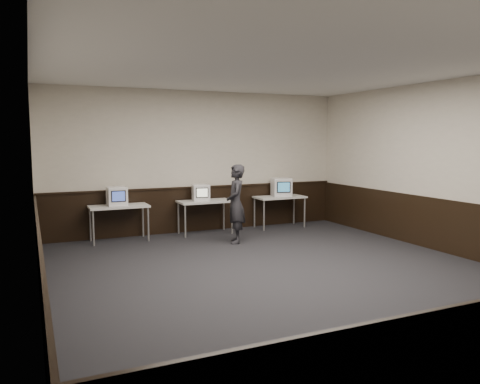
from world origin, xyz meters
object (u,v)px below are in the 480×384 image
desk_right (280,199)px  person (236,204)px  desk_left (119,209)px  emac_center (201,193)px  emac_right (281,187)px  desk_center (205,204)px  emac_left (117,196)px

desk_right → person: (-1.64, -1.12, 0.12)m
desk_left → emac_center: bearing=0.4°
emac_right → desk_center: bearing=-164.8°
desk_center → desk_right: (1.90, 0.00, 0.00)m
person → emac_center: bearing=-143.0°
desk_center → emac_center: size_ratio=2.72×
desk_center → person: (0.26, -1.12, 0.12)m
desk_center → emac_right: 1.97m
emac_right → person: 2.04m
emac_left → emac_right: (3.88, -0.01, 0.02)m
desk_center → emac_left: emac_left is taller
emac_center → emac_left: bearing=-170.0°
desk_left → desk_right: bearing=0.0°
person → desk_right: bearing=143.9°
desk_right → person: bearing=-145.8°
emac_left → emac_right: size_ratio=0.76×
desk_center → emac_right: (1.95, 0.01, 0.29)m
emac_left → emac_right: bearing=-0.2°
emac_left → emac_center: (1.83, -0.01, -0.01)m
emac_right → desk_left: bearing=-165.0°
desk_center → emac_right: bearing=0.3°
emac_left → emac_center: 1.83m
desk_center → emac_left: bearing=179.4°
desk_center → emac_center: (-0.10, 0.01, 0.25)m
desk_left → emac_center: size_ratio=2.72×
person → desk_left: bearing=-97.8°
desk_left → person: bearing=-27.4°
desk_center → emac_right: size_ratio=2.16×
desk_right → emac_center: 2.01m
desk_right → person: person is taller
desk_left → person: (2.16, -1.12, 0.12)m
emac_center → emac_right: bearing=10.2°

